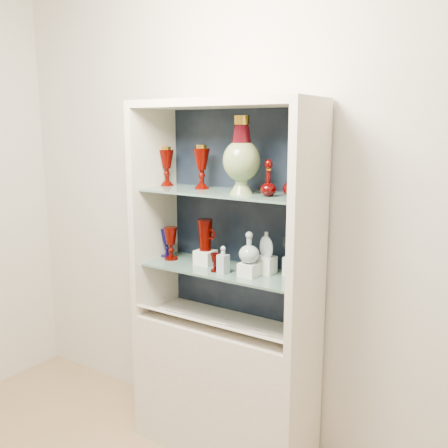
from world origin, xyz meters
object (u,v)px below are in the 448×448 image
Objects in this scene: enamel_urn at (241,155)px; ruby_pitcher at (205,235)px; cobalt_goblet at (167,242)px; pedestal_lamp_left at (167,166)px; lidded_bowl at (297,190)px; clear_round_decanter at (249,248)px; pedestal_lamp_right at (202,167)px; ruby_decanter_a at (268,176)px; flat_flask at (266,244)px; ruby_goblet_small at (215,263)px; ruby_goblet_tall at (171,243)px; clear_square_bottle at (223,260)px; ruby_decanter_b at (293,175)px; cameo_medallion at (293,244)px.

ruby_pitcher is at bearing 170.30° from enamel_urn.
pedestal_lamp_left is at bearing 90.00° from cobalt_goblet.
lidded_bowl reaches higher than clear_round_decanter.
pedestal_lamp_left is 0.26m from pedestal_lamp_right.
cobalt_goblet is 1.07× the size of clear_round_decanter.
lidded_bowl is (0.62, -0.10, -0.07)m from pedestal_lamp_right.
enamel_urn reaches higher than lidded_bowl.
ruby_decanter_a is at bearing 169.59° from lidded_bowl.
lidded_bowl is at bearing -9.51° from pedestal_lamp_right.
ruby_goblet_small is at bearing -133.10° from flat_flask.
lidded_bowl is 0.66× the size of flat_flask.
pedestal_lamp_right is 0.53m from clear_round_decanter.
ruby_goblet_tall is at bearing -32.13° from cobalt_goblet.
pedestal_lamp_left is 0.65m from ruby_goblet_small.
pedestal_lamp_left is 0.56m from enamel_urn.
lidded_bowl is (0.88, -0.12, -0.07)m from pedestal_lamp_left.
cobalt_goblet is at bearing 147.87° from ruby_goblet_tall.
ruby_goblet_tall is (0.07, -0.04, 0.01)m from cobalt_goblet.
clear_square_bottle is at bearing -148.90° from enamel_urn.
enamel_urn reaches higher than clear_square_bottle.
ruby_pitcher is (-0.42, 0.06, -0.35)m from ruby_decanter_a.
ruby_pitcher is (-0.59, 0.09, -0.30)m from lidded_bowl.
pedestal_lamp_right is 0.53m from cobalt_goblet.
clear_round_decanter reaches higher than ruby_goblet_tall.
pedestal_lamp_right is (0.26, -0.02, 0.01)m from pedestal_lamp_left.
pedestal_lamp_right is 0.61× the size of enamel_urn.
ruby_decanter_b reaches higher than flat_flask.
flat_flask is 0.14m from cameo_medallion.
ruby_goblet_small is (0.42, -0.11, -0.03)m from cobalt_goblet.
ruby_decanter_a is 2.06× the size of ruby_goblet_small.
cobalt_goblet is at bearing 165.77° from ruby_goblet_small.
cameo_medallion is (0.80, 0.05, 0.08)m from cobalt_goblet.
ruby_decanter_a reaches higher than ruby_goblet_small.
pedestal_lamp_left is at bearing 176.41° from ruby_decanter_b.
lidded_bowl reaches higher than clear_square_bottle.
ruby_goblet_small is 0.66× the size of clear_square_bottle.
pedestal_lamp_right is 0.55m from flat_flask.
clear_square_bottle is at bearing -125.63° from flat_flask.
clear_square_bottle is at bearing -9.71° from ruby_goblet_tall.
ruby_decanter_b is (0.27, 0.03, -0.09)m from enamel_urn.
lidded_bowl is at bearing -71.46° from cameo_medallion.
enamel_urn is at bearing 31.10° from clear_square_bottle.
enamel_urn is 2.64× the size of clear_square_bottle.
lidded_bowl reaches higher than flat_flask.
ruby_decanter_b is at bearing 5.77° from ruby_pitcher.
cobalt_goblet is at bearing 173.39° from enamel_urn.
ruby_decanter_b is 1.28× the size of cobalt_goblet.
cobalt_goblet is at bearing 173.27° from cameo_medallion.
ruby_goblet_tall is (-0.81, 0.06, -0.37)m from lidded_bowl.
pedestal_lamp_right is 0.63m from lidded_bowl.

